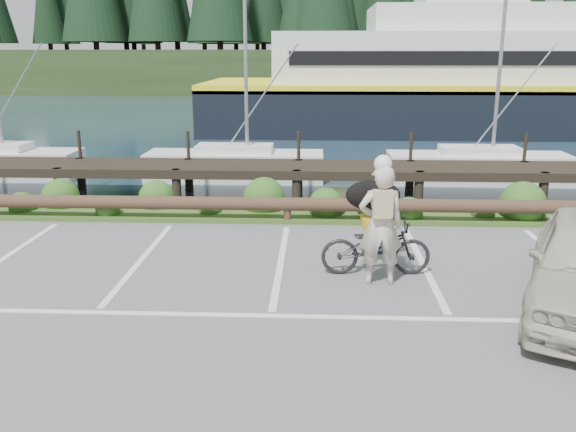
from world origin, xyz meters
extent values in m
plane|color=#57575A|center=(0.00, 0.00, 0.00)|extent=(72.00, 72.00, 0.00)
plane|color=#1A2D3E|center=(0.00, 48.00, -1.20)|extent=(160.00, 160.00, 0.00)
cube|color=#3D5B21|center=(0.00, 5.30, 0.05)|extent=(34.00, 1.60, 0.10)
imported|color=black|center=(1.68, 1.44, 0.49)|extent=(1.91, 0.73, 0.99)
imported|color=beige|center=(1.69, 1.01, 1.00)|extent=(0.75, 0.51, 2.00)
ellipsoid|color=black|center=(1.65, 2.05, 1.27)|extent=(0.52, 0.99, 0.56)
camera|label=1|loc=(0.63, -8.62, 3.74)|focal=38.00mm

